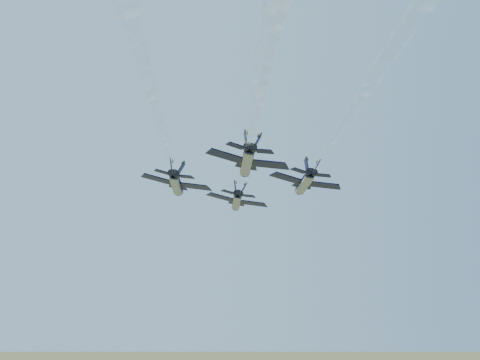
{
  "coord_description": "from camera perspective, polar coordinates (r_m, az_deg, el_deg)",
  "views": [
    {
      "loc": [
        -7.93,
        -89.46,
        75.29
      ],
      "look_at": [
        3.49,
        -1.74,
        96.91
      ],
      "focal_mm": 40.0,
      "sensor_mm": 36.0,
      "label": 1
    }
  ],
  "objects": [
    {
      "name": "jet_lead",
      "position": [
        103.53,
        -0.35,
        -2.26
      ],
      "size": [
        11.87,
        15.49,
        3.83
      ],
      "rotation": [
        0.0,
        0.19,
        -0.08
      ],
      "color": "black"
    },
    {
      "name": "jet_left",
      "position": [
        90.04,
        -6.77,
        -0.42
      ],
      "size": [
        11.87,
        15.49,
        3.83
      ],
      "rotation": [
        0.0,
        0.19,
        -0.08
      ],
      "color": "black"
    },
    {
      "name": "jet_right",
      "position": [
        89.22,
        6.88,
        -0.29
      ],
      "size": [
        11.87,
        15.49,
        3.83
      ],
      "rotation": [
        0.0,
        0.19,
        -0.08
      ],
      "color": "black"
    },
    {
      "name": "jet_slot",
      "position": [
        76.14,
        0.76,
        1.95
      ],
      "size": [
        11.87,
        15.49,
        3.83
      ],
      "rotation": [
        0.0,
        0.19,
        -0.08
      ],
      "color": "black"
    },
    {
      "name": "smoke_trail_lead",
      "position": [
        47.42,
        2.54,
        12.05
      ],
      "size": [
        8.31,
        76.92,
        2.77
      ],
      "rotation": [
        0.0,
        0.19,
        -0.08
      ],
      "color": "white"
    }
  ]
}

